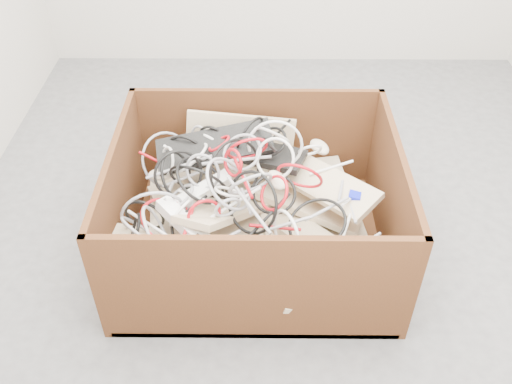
{
  "coord_description": "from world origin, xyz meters",
  "views": [
    {
      "loc": [
        -0.15,
        -1.92,
        1.76
      ],
      "look_at": [
        -0.17,
        -0.22,
        0.3
      ],
      "focal_mm": 39.26,
      "sensor_mm": 36.0,
      "label": 1
    }
  ],
  "objects_px": {
    "power_strip_left": "(196,195)",
    "power_strip_right": "(188,227)",
    "cardboard_box": "(252,225)",
    "vga_plug": "(355,196)"
  },
  "relations": [
    {
      "from": "power_strip_left",
      "to": "power_strip_right",
      "type": "distance_m",
      "value": 0.18
    },
    {
      "from": "power_strip_left",
      "to": "power_strip_right",
      "type": "bearing_deg",
      "value": -123.67
    },
    {
      "from": "power_strip_right",
      "to": "vga_plug",
      "type": "xyz_separation_m",
      "value": [
        0.62,
        0.18,
        -0.01
      ]
    },
    {
      "from": "power_strip_left",
      "to": "power_strip_right",
      "type": "relative_size",
      "value": 0.98
    },
    {
      "from": "cardboard_box",
      "to": "power_strip_left",
      "type": "distance_m",
      "value": 0.31
    },
    {
      "from": "power_strip_left",
      "to": "cardboard_box",
      "type": "bearing_deg",
      "value": -13.99
    },
    {
      "from": "cardboard_box",
      "to": "power_strip_right",
      "type": "bearing_deg",
      "value": -134.14
    },
    {
      "from": "vga_plug",
      "to": "cardboard_box",
      "type": "bearing_deg",
      "value": -174.9
    },
    {
      "from": "power_strip_left",
      "to": "power_strip_right",
      "type": "xyz_separation_m",
      "value": [
        -0.01,
        -0.18,
        0.0
      ]
    },
    {
      "from": "cardboard_box",
      "to": "power_strip_left",
      "type": "relative_size",
      "value": 3.77
    }
  ]
}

